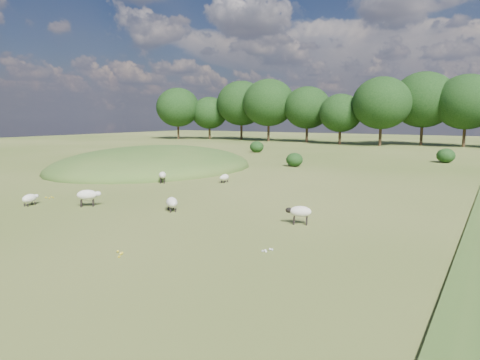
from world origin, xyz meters
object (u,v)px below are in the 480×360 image
Objects in this scene: sheep_2 at (300,212)px; sheep_3 at (224,177)px; sheep_5 at (172,202)px; sheep_4 at (163,175)px; sheep_0 at (30,198)px; sheep_1 at (88,195)px.

sheep_2 is 1.10× the size of sheep_3.
sheep_2 is 1.01× the size of sheep_5.
sheep_2 is 1.08× the size of sheep_4.
sheep_3 is 4.31m from sheep_4.
sheep_3 is at bearing -32.25° from sheep_5.
sheep_5 reaches higher than sheep_0.
sheep_4 is at bearing 61.45° from sheep_1.
sheep_2 is at bearing -88.35° from sheep_0.
sheep_1 is at bearing -76.89° from sheep_0.
sheep_0 is 0.96× the size of sheep_1.
sheep_5 is at bearing -24.65° from sheep_1.
sheep_4 reaches higher than sheep_5.
sheep_0 is at bearing 137.42° from sheep_4.
sheep_1 is at bearing -12.85° from sheep_3.
sheep_3 is at bearing 38.62° from sheep_1.
sheep_3 is (4.28, 11.77, -0.00)m from sheep_0.
sheep_5 is (4.35, 1.45, -0.18)m from sheep_1.
sheep_5 is at bearing 13.10° from sheep_3.
sheep_4 is (-12.82, 5.67, -0.01)m from sheep_2.
sheep_2 is 14.02m from sheep_4.
sheep_1 is (2.78, 1.40, 0.23)m from sheep_0.
sheep_1 is at bearing 156.31° from sheep_4.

